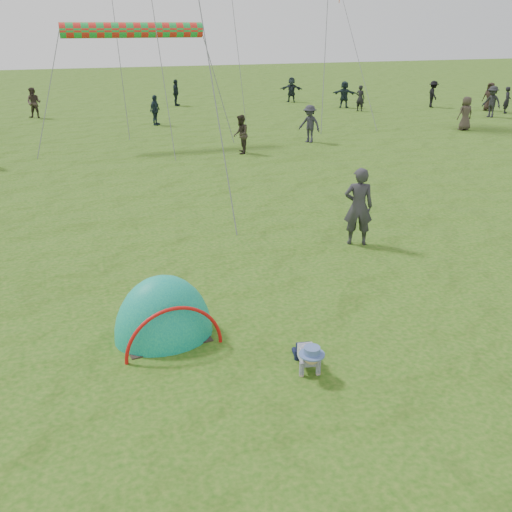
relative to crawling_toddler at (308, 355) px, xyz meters
name	(u,v)px	position (x,y,z in m)	size (l,w,h in m)	color
ground	(370,354)	(1.17, 0.09, -0.28)	(140.00, 140.00, 0.00)	#1B4F0D
crawling_toddler	(308,355)	(0.00, 0.00, 0.00)	(0.51, 0.73, 0.56)	black
popup_tent	(164,335)	(-1.94, 1.85, -0.28)	(1.74, 1.43, 2.25)	#05767B
standing_adult	(358,207)	(3.44, 4.77, 0.69)	(0.71, 0.46, 1.94)	#2F2D33
crowd_person_2	(176,93)	(4.55, 31.76, 0.58)	(1.00, 0.42, 1.71)	black
crowd_person_3	(492,102)	(20.94, 20.74, 0.61)	(1.15, 0.66, 1.78)	black
crowd_person_4	(490,97)	(22.69, 23.01, 0.58)	(0.84, 0.55, 1.72)	black
crowd_person_5	(344,94)	(14.71, 27.25, 0.57)	(1.57, 0.50, 1.69)	#1E2B33
crowd_person_6	(360,98)	(14.93, 25.53, 0.51)	(0.58, 0.38, 1.58)	black
crowd_person_7	(241,134)	(3.99, 15.92, 0.52)	(0.78, 0.61, 1.61)	#2F2921
crowd_person_9	(310,124)	(7.74, 17.22, 0.56)	(1.09, 0.63, 1.69)	#292932
crowd_person_10	(466,113)	(16.66, 17.62, 0.56)	(0.82, 0.54, 1.69)	#3F352E
crowd_person_11	(291,90)	(12.60, 31.13, 0.56)	(1.55, 0.49, 1.67)	#202930
crowd_person_12	(507,100)	(22.94, 21.74, 0.51)	(0.57, 0.38, 1.58)	black
crowd_person_13	(34,103)	(-4.31, 29.19, 0.58)	(0.84, 0.65, 1.72)	#3E302C
crowd_person_14	(155,110)	(1.87, 24.39, 0.51)	(0.93, 0.39, 1.58)	#1E2D38
crowd_person_15	(433,94)	(20.29, 25.53, 0.56)	(1.09, 0.63, 1.68)	black
rainbow_tube_kite	(133,30)	(0.36, 19.64, 4.57)	(0.64, 0.64, 6.05)	red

